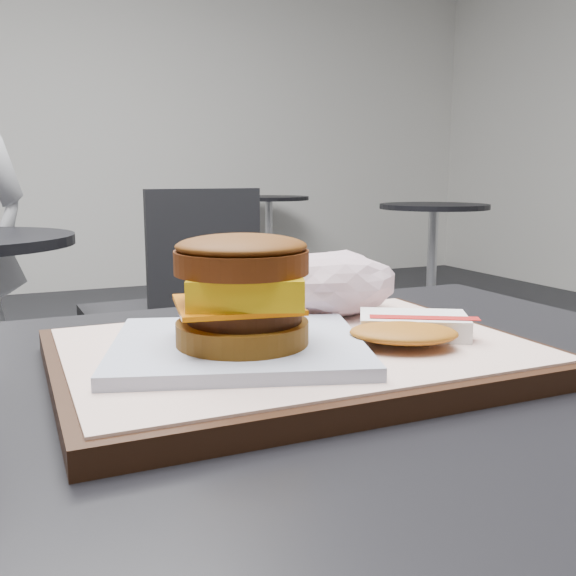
{
  "coord_description": "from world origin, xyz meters",
  "views": [
    {
      "loc": [
        -0.19,
        -0.44,
        0.93
      ],
      "look_at": [
        0.01,
        0.03,
        0.83
      ],
      "focal_mm": 40.0,
      "sensor_mm": 36.0,
      "label": 1
    }
  ],
  "objects_px": {
    "breakfast_sandwich": "(241,304)",
    "neighbor_chair": "(171,300)",
    "crumpled_wrapper": "(329,283)",
    "serving_tray": "(296,355)",
    "hash_brown": "(409,328)"
  },
  "relations": [
    {
      "from": "serving_tray",
      "to": "neighbor_chair",
      "type": "height_order",
      "value": "neighbor_chair"
    },
    {
      "from": "crumpled_wrapper",
      "to": "neighbor_chair",
      "type": "xyz_separation_m",
      "value": [
        0.2,
        1.55,
        -0.31
      ]
    },
    {
      "from": "neighbor_chair",
      "to": "hash_brown",
      "type": "bearing_deg",
      "value": -96.49
    },
    {
      "from": "serving_tray",
      "to": "neighbor_chair",
      "type": "relative_size",
      "value": 0.43
    },
    {
      "from": "breakfast_sandwich",
      "to": "crumpled_wrapper",
      "type": "height_order",
      "value": "breakfast_sandwich"
    },
    {
      "from": "neighbor_chair",
      "to": "serving_tray",
      "type": "bearing_deg",
      "value": -99.66
    },
    {
      "from": "breakfast_sandwich",
      "to": "neighbor_chair",
      "type": "xyz_separation_m",
      "value": [
        0.33,
        1.65,
        -0.32
      ]
    },
    {
      "from": "hash_brown",
      "to": "neighbor_chair",
      "type": "xyz_separation_m",
      "value": [
        0.19,
        1.67,
        -0.29
      ]
    },
    {
      "from": "serving_tray",
      "to": "hash_brown",
      "type": "xyz_separation_m",
      "value": [
        0.09,
        -0.03,
        0.02
      ]
    },
    {
      "from": "breakfast_sandwich",
      "to": "crumpled_wrapper",
      "type": "bearing_deg",
      "value": 39.23
    },
    {
      "from": "breakfast_sandwich",
      "to": "neighbor_chair",
      "type": "distance_m",
      "value": 1.72
    },
    {
      "from": "breakfast_sandwich",
      "to": "hash_brown",
      "type": "xyz_separation_m",
      "value": [
        0.14,
        -0.02,
        -0.03
      ]
    },
    {
      "from": "neighbor_chair",
      "to": "breakfast_sandwich",
      "type": "bearing_deg",
      "value": -101.31
    },
    {
      "from": "breakfast_sandwich",
      "to": "crumpled_wrapper",
      "type": "distance_m",
      "value": 0.17
    },
    {
      "from": "breakfast_sandwich",
      "to": "neighbor_chair",
      "type": "relative_size",
      "value": 0.26
    }
  ]
}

